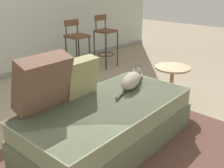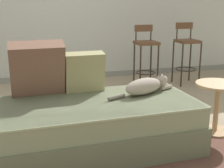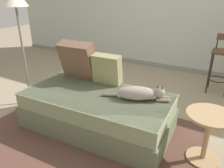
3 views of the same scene
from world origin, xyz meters
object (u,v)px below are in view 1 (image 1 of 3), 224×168
Objects in this scene: cat at (132,79)px; side_table at (172,80)px; bar_stool_by_doorway at (105,38)px; couch at (109,123)px; bar_stool_near_window at (77,44)px; throw_pillow_middle at (80,77)px; throw_pillow_corner at (42,83)px.

side_table is at bearing -5.66° from cat.
cat is 0.75× the size of bar_stool_by_doorway.
couch is at bearing -134.92° from bar_stool_by_doorway.
bar_stool_by_doorway reaches higher than bar_stool_near_window.
bar_stool_by_doorway is 1.86× the size of side_table.
throw_pillow_middle is 2.41m from bar_stool_by_doorway.
throw_pillow_middle is at bearing -128.84° from bar_stool_near_window.
cat is 0.76m from side_table.
bar_stool_near_window is 0.68m from bar_stool_by_doorway.
throw_pillow_corner is at bearing -137.23° from bar_stool_near_window.
couch is at bearing -122.16° from bar_stool_near_window.
throw_pillow_corner reaches higher than side_table.
cat reaches higher than couch.
throw_pillow_corner is (-0.49, 0.32, 0.47)m from couch.
bar_stool_by_doorway is (1.83, 1.83, 0.31)m from couch.
bar_stool_by_doorway reaches higher than cat.
bar_stool_by_doorway is (2.32, 1.52, -0.16)m from throw_pillow_corner.
throw_pillow_corner is 2.77m from bar_stool_by_doorway.
bar_stool_near_window is at bearing 179.97° from bar_stool_by_doorway.
throw_pillow_corner is 0.53× the size of bar_stool_by_doorway.
throw_pillow_corner is 2.24m from bar_stool_near_window.
cat is at bearing -11.77° from throw_pillow_corner.
couch is 1.85× the size of bar_stool_by_doorway.
throw_pillow_corner reaches higher than cat.
bar_stool_by_doorway reaches higher than side_table.
throw_pillow_middle reaches higher than cat.
side_table is at bearing -9.17° from throw_pillow_corner.
bar_stool_by_doorway is at bearing 33.21° from throw_pillow_corner.
bar_stool_near_window is (1.64, 1.52, -0.15)m from throw_pillow_corner.
bar_stool_by_doorway is (1.35, 1.72, 0.02)m from cat.
throw_pillow_corner is at bearing 170.83° from side_table.
throw_pillow_corner is 1.01m from cat.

